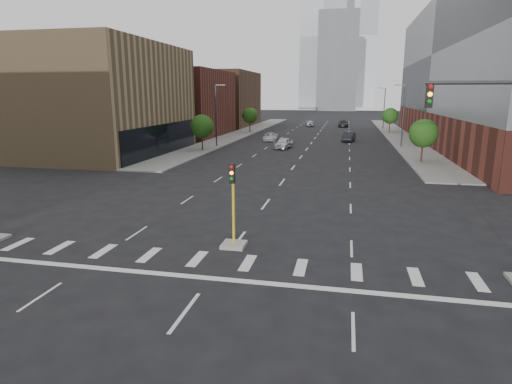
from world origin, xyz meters
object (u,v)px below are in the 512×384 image
(car_mid_right, at_px, (349,137))
(car_distant, at_px, (310,123))
(car_near_left, at_px, (284,143))
(median_traffic_signal, at_px, (234,229))
(car_far_left, at_px, (271,137))
(car_deep_right, at_px, (343,124))

(car_mid_right, xyz_separation_m, car_distant, (-9.17, 32.55, -0.04))
(car_near_left, relative_size, car_distant, 1.07)
(median_traffic_signal, height_order, car_mid_right, median_traffic_signal)
(car_far_left, bearing_deg, car_deep_right, 65.77)
(median_traffic_signal, relative_size, car_deep_right, 0.80)
(median_traffic_signal, height_order, car_near_left, median_traffic_signal)
(car_mid_right, bearing_deg, car_far_left, -162.68)
(median_traffic_signal, relative_size, car_near_left, 0.95)
(median_traffic_signal, relative_size, car_distant, 1.02)
(car_near_left, bearing_deg, median_traffic_signal, -76.94)
(car_far_left, bearing_deg, car_mid_right, 2.71)
(median_traffic_signal, distance_m, car_far_left, 51.26)
(car_near_left, height_order, car_distant, car_near_left)
(car_mid_right, bearing_deg, car_distant, 115.05)
(car_mid_right, xyz_separation_m, car_deep_right, (-1.22, 32.17, 0.02))
(car_far_left, distance_m, car_distant, 34.56)
(median_traffic_signal, xyz_separation_m, car_far_left, (-6.99, 50.78, -0.29))
(car_mid_right, relative_size, car_far_left, 0.96)
(car_far_left, bearing_deg, car_distant, 78.55)
(median_traffic_signal, distance_m, car_distant, 85.20)
(car_mid_right, relative_size, car_deep_right, 0.86)
(median_traffic_signal, xyz_separation_m, car_near_left, (-3.38, 41.09, -0.19))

